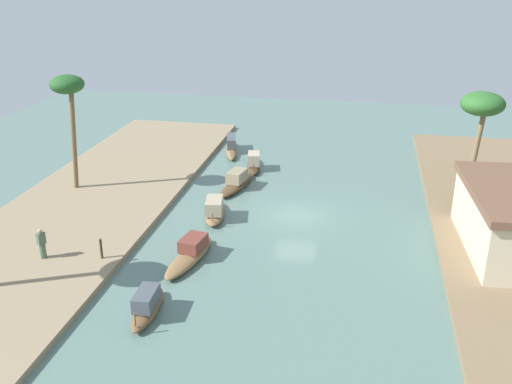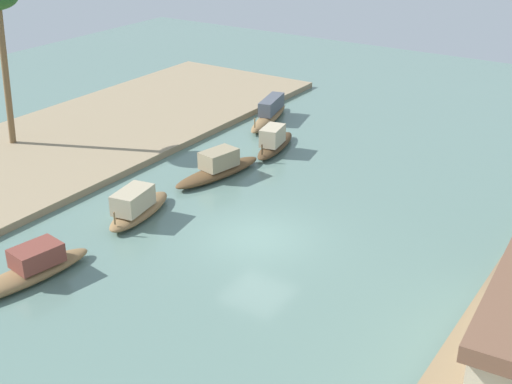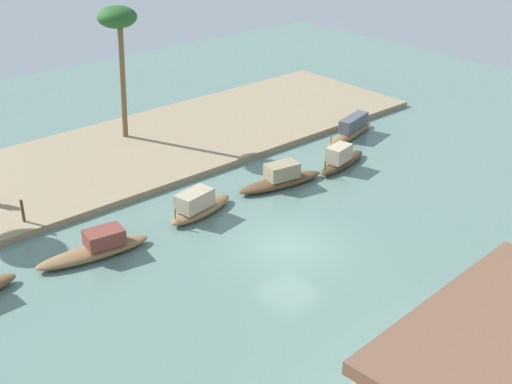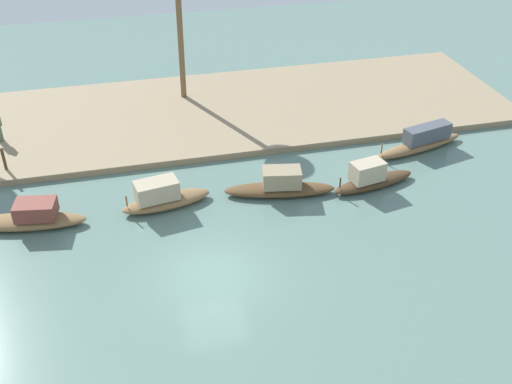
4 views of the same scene
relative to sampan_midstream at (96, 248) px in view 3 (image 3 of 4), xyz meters
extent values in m
plane|color=slate|center=(-6.76, 4.78, -0.41)|extent=(64.39, 64.39, 0.00)
cube|color=#937F60|center=(-6.76, -8.49, -0.25)|extent=(37.85, 10.15, 0.32)
ellipsoid|color=brown|center=(0.15, -0.02, -0.17)|extent=(5.10, 1.97, 0.49)
cube|color=brown|center=(-0.38, 0.06, 0.42)|extent=(1.77, 1.32, 0.67)
ellipsoid|color=brown|center=(-18.37, -2.09, -0.17)|extent=(5.30, 2.11, 0.48)
cube|color=#4C515B|center=(-18.80, -2.20, 0.45)|extent=(2.60, 1.30, 0.77)
cylinder|color=brown|center=(-16.13, -1.54, 0.28)|extent=(0.07, 0.07, 0.52)
ellipsoid|color=brown|center=(-5.67, -0.14, -0.16)|extent=(4.00, 1.83, 0.51)
cube|color=tan|center=(-5.28, -0.08, 0.51)|extent=(1.94, 1.28, 0.82)
cylinder|color=brown|center=(-4.00, 0.15, 0.30)|extent=(0.07, 0.07, 0.51)
ellipsoid|color=brown|center=(-10.62, 0.10, -0.18)|extent=(5.03, 2.04, 0.47)
cube|color=gray|center=(-10.71, 0.11, 0.45)|extent=(1.83, 1.30, 0.79)
ellipsoid|color=#47331E|center=(-14.92, 0.48, -0.18)|extent=(4.18, 1.76, 0.46)
cube|color=tan|center=(-14.52, 0.56, 0.49)|extent=(1.61, 1.13, 0.88)
cylinder|color=#47331E|center=(-13.16, 0.83, 0.25)|extent=(0.07, 0.07, 0.50)
cylinder|color=#4C3823|center=(1.24, -4.43, 0.46)|extent=(0.14, 0.14, 1.10)
cylinder|color=brown|center=(-7.90, -10.33, 3.24)|extent=(0.31, 0.78, 6.67)
ellipsoid|color=#235623|center=(-7.90, -10.33, 7.01)|extent=(2.20, 2.20, 1.21)
camera|label=1|loc=(25.84, 8.55, 14.40)|focal=40.37mm
camera|label=2|loc=(12.40, 17.32, 12.05)|focal=48.44mm
camera|label=3|loc=(11.51, 23.52, 15.11)|focal=48.41mm
camera|label=4|loc=(-4.18, 22.15, 14.67)|focal=43.45mm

